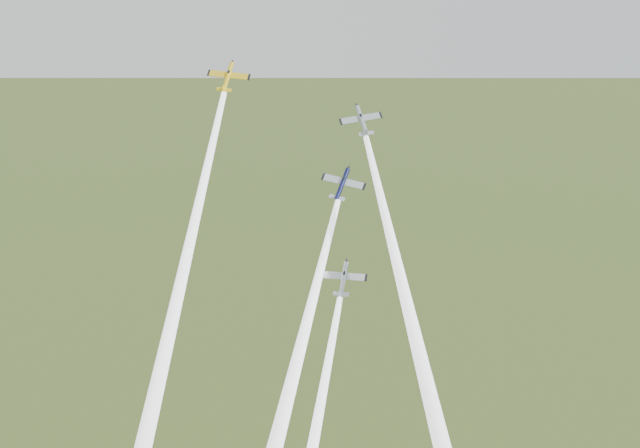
{
  "coord_description": "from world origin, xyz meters",
  "views": [
    {
      "loc": [
        -10.55,
        -128.58,
        131.44
      ],
      "look_at": [
        0.0,
        -6.0,
        92.0
      ],
      "focal_mm": 45.0,
      "sensor_mm": 36.0,
      "label": 1
    }
  ],
  "objects": [
    {
      "name": "plane_silver_low",
      "position": [
        3.13,
        -12.68,
        85.05
      ],
      "size": [
        8.71,
        8.01,
        6.13
      ],
      "primitive_type": null,
      "rotation": [
        0.8,
        -0.03,
        -0.35
      ],
      "color": "silver"
    },
    {
      "name": "plane_silver_right",
      "position": [
        7.28,
        -0.77,
        107.79
      ],
      "size": [
        8.55,
        6.89,
        6.67
      ],
      "primitive_type": null,
      "rotation": [
        0.8,
        -0.11,
        0.18
      ],
      "color": "#A4ACB1"
    },
    {
      "name": "smoke_trail_navy",
      "position": [
        -4.62,
        -20.48,
        75.56
      ],
      "size": [
        19.1,
        37.73,
        40.92
      ],
      "primitive_type": null,
      "rotation": [
        -0.77,
        0.0,
        -0.42
      ],
      "color": "white"
    },
    {
      "name": "plane_navy",
      "position": [
        4.14,
        -1.08,
        97.32
      ],
      "size": [
        9.97,
        8.38,
        7.28
      ],
      "primitive_type": null,
      "rotation": [
        0.8,
        0.15,
        -0.42
      ],
      "color": "#0D123D"
    },
    {
      "name": "smoke_trail_yellow",
      "position": [
        -22.42,
        -25.03,
        84.28
      ],
      "size": [
        18.4,
        55.29,
        57.87
      ],
      "primitive_type": null,
      "rotation": [
        -0.77,
        0.0,
        -0.28
      ],
      "color": "white"
    },
    {
      "name": "smoke_trail_silver_right",
      "position": [
        11.54,
        -24.41,
        83.24
      ],
      "size": [
        10.89,
        45.38,
        46.51
      ],
      "primitive_type": null,
      "rotation": [
        -0.77,
        0.0,
        0.18
      ],
      "color": "white"
    },
    {
      "name": "plane_yellow",
      "position": [
        -14.24,
        3.4,
        114.51
      ],
      "size": [
        8.78,
        7.43,
        6.41
      ],
      "primitive_type": null,
      "rotation": [
        0.8,
        0.08,
        -0.28
      ],
      "color": "yellow"
    }
  ]
}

